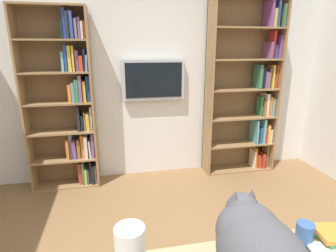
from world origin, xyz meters
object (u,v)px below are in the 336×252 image
coffee_mug (305,233)px  cat (257,251)px  bookshelf_left (250,91)px  desk_book_stack (336,236)px  bookshelf_right (68,104)px  wall_mounted_tv (154,80)px

coffee_mug → cat: bearing=27.6°
bookshelf_left → desk_book_stack: bookshelf_left is taller
coffee_mug → desk_book_stack: (-0.14, 0.03, -0.02)m
bookshelf_left → bookshelf_right: size_ratio=1.09×
wall_mounted_tv → cat: wall_mounted_tv is taller
bookshelf_right → wall_mounted_tv: size_ratio=2.70×
desk_book_stack → bookshelf_left: bearing=-108.1°
coffee_mug → bookshelf_right: bearing=-59.8°
wall_mounted_tv → cat: bearing=89.6°
bookshelf_right → wall_mounted_tv: bookshelf_right is taller
bookshelf_right → cat: (-0.98, 2.48, -0.09)m
desk_book_stack → bookshelf_right: bearing=-57.5°
cat → coffee_mug: bearing=-152.4°
bookshelf_right → coffee_mug: bookshelf_right is taller
bookshelf_left → desk_book_stack: bearing=71.9°
bookshelf_right → coffee_mug: size_ratio=21.30×
cat → wall_mounted_tv: bearing=-90.4°
bookshelf_right → wall_mounted_tv: bearing=-175.0°
coffee_mug → desk_book_stack: bearing=167.2°
bookshelf_right → coffee_mug: bearing=120.2°
bookshelf_left → desk_book_stack: (0.76, 2.33, -0.30)m
bookshelf_left → desk_book_stack: size_ratio=10.76×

